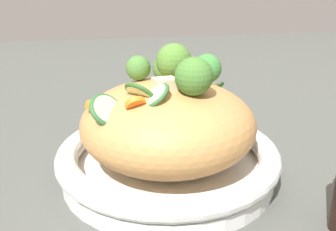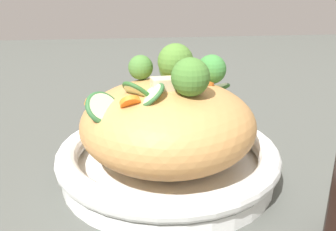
{
  "view_description": "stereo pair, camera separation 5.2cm",
  "coord_description": "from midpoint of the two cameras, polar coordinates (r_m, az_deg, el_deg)",
  "views": [
    {
      "loc": [
        0.47,
        -0.11,
        0.27
      ],
      "look_at": [
        0.0,
        0.0,
        0.1
      ],
      "focal_mm": 39.16,
      "sensor_mm": 36.0,
      "label": 1
    },
    {
      "loc": [
        0.48,
        -0.06,
        0.27
      ],
      "look_at": [
        0.0,
        0.0,
        0.1
      ],
      "focal_mm": 39.16,
      "sensor_mm": 36.0,
      "label": 2
    }
  ],
  "objects": [
    {
      "name": "broccoli_florets",
      "position": [
        0.53,
        4.96,
        7.15
      ],
      "size": [
        0.2,
        0.16,
        0.08
      ],
      "color": "#9DB974",
      "rests_on": "serving_bowl"
    },
    {
      "name": "noodle_heap",
      "position": [
        0.52,
        2.84,
        -1.31
      ],
      "size": [
        0.25,
        0.25,
        0.12
      ],
      "color": "tan",
      "rests_on": "serving_bowl"
    },
    {
      "name": "zucchini_slices",
      "position": [
        0.48,
        -0.32,
        2.83
      ],
      "size": [
        0.16,
        0.23,
        0.05
      ],
      "color": "beige",
      "rests_on": "serving_bowl"
    },
    {
      "name": "serving_bowl",
      "position": [
        0.55,
        2.74,
        -6.82
      ],
      "size": [
        0.32,
        0.32,
        0.05
      ],
      "color": "white",
      "rests_on": "ground_plane"
    },
    {
      "name": "chicken_chunks",
      "position": [
        0.5,
        3.55,
        5.52
      ],
      "size": [
        0.08,
        0.06,
        0.02
      ],
      "color": "beige",
      "rests_on": "serving_bowl"
    },
    {
      "name": "carrot_coins",
      "position": [
        0.49,
        -0.11,
        3.13
      ],
      "size": [
        0.1,
        0.19,
        0.03
      ],
      "color": "orange",
      "rests_on": "serving_bowl"
    },
    {
      "name": "ground_plane",
      "position": [
        0.56,
        2.69,
        -9.35
      ],
      "size": [
        3.0,
        3.0,
        0.0
      ],
      "primitive_type": "plane",
      "color": "#4B4E48"
    }
  ]
}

